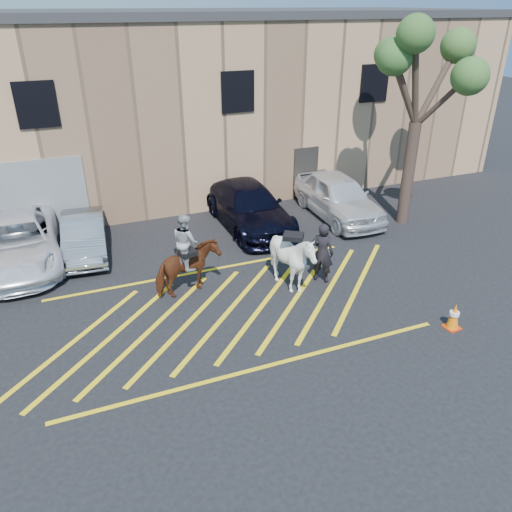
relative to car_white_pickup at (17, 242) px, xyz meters
name	(u,v)px	position (x,y,z in m)	size (l,w,h in m)	color
ground	(224,307)	(5.31, -4.94, -0.76)	(90.00, 90.00, 0.00)	black
car_white_pickup	(17,242)	(0.00, 0.00, 0.00)	(2.54, 5.50, 1.53)	white
car_silver_sedan	(84,235)	(2.05, 0.00, -0.12)	(1.36, 3.90, 1.28)	gray
car_blue_suv	(249,206)	(7.99, 0.11, 0.01)	(2.18, 5.36, 1.56)	black
car_white_suv	(338,196)	(11.55, -0.33, 0.07)	(1.97, 4.89, 1.67)	white
handler	(322,253)	(8.52, -4.62, 0.18)	(0.69, 0.45, 1.88)	black
warehouse	(136,101)	(5.30, 7.05, 2.89)	(32.42, 10.20, 7.30)	tan
hatching_zone	(228,312)	(5.31, -5.24, -0.76)	(12.60, 5.12, 0.01)	yellow
mounted_bay	(187,263)	(4.59, -3.84, 0.23)	(2.03, 1.33, 2.47)	#5C2415
saddled_white	(292,260)	(7.47, -4.75, 0.20)	(2.25, 2.31, 1.92)	white
traffic_cone	(454,316)	(10.51, -8.11, -0.40)	(0.42, 0.42, 0.73)	red
tree	(424,65)	(13.62, -1.73, 4.93)	(3.99, 4.37, 7.31)	#4B362D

